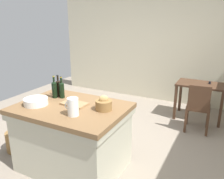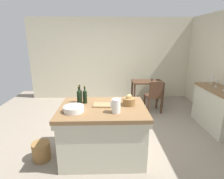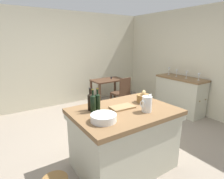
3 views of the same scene
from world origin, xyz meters
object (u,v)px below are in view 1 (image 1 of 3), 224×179
object	(u,v)px
pitcher	(73,107)
wine_bottle_dark	(62,89)
wash_bowl	(36,101)
wooden_chair	(198,106)
island_table	(73,135)
wine_bottle_amber	(58,88)
wicker_hamper	(16,141)
wine_bottle_green	(54,89)
cutting_board	(75,104)
bread_basket	(104,104)
writing_desk	(200,89)

from	to	relation	value
pitcher	wine_bottle_dark	size ratio (longest dim) A/B	0.83
wash_bowl	wine_bottle_dark	xyz separation A→B (m)	(0.13, 0.37, 0.08)
wine_bottle_dark	wooden_chair	bearing A→B (deg)	45.14
island_table	pitcher	world-z (taller)	pitcher
wine_bottle_amber	wicker_hamper	xyz separation A→B (m)	(-0.63, -0.33, -0.86)
wine_bottle_green	wicker_hamper	size ratio (longest dim) A/B	1.03
island_table	wine_bottle_dark	size ratio (longest dim) A/B	4.61
cutting_board	wine_bottle_amber	size ratio (longest dim) A/B	1.09
island_table	bread_basket	size ratio (longest dim) A/B	6.86
wash_bowl	bread_basket	xyz separation A→B (m)	(0.86, 0.25, 0.03)
cutting_board	wooden_chair	bearing A→B (deg)	53.47
wicker_hamper	pitcher	bearing A→B (deg)	-6.36
island_table	wash_bowl	distance (m)	0.65
writing_desk	wicker_hamper	world-z (taller)	writing_desk
cutting_board	wine_bottle_dark	world-z (taller)	wine_bottle_dark
bread_basket	writing_desk	bearing A→B (deg)	70.33
wine_bottle_dark	wine_bottle_green	world-z (taller)	wine_bottle_green
wine_bottle_amber	island_table	bearing A→B (deg)	-31.43
wash_bowl	pitcher	bearing A→B (deg)	-4.98
wine_bottle_amber	wine_bottle_green	bearing A→B (deg)	-91.20
writing_desk	wine_bottle_dark	xyz separation A→B (m)	(-1.58, -2.25, 0.40)
wine_bottle_dark	wine_bottle_green	bearing A→B (deg)	-155.16
wash_bowl	cutting_board	size ratio (longest dim) A/B	0.91
wine_bottle_amber	wine_bottle_green	distance (m)	0.08
island_table	wine_bottle_green	bearing A→B (deg)	158.10
wine_bottle_amber	cutting_board	bearing A→B (deg)	-23.80
writing_desk	wine_bottle_green	world-z (taller)	wine_bottle_green
bread_basket	cutting_board	xyz separation A→B (m)	(-0.42, -0.03, -0.06)
island_table	wine_bottle_dark	distance (m)	0.65
wash_bowl	wine_bottle_green	world-z (taller)	wine_bottle_green
pitcher	bread_basket	size ratio (longest dim) A/B	1.24
wine_bottle_dark	cutting_board	bearing A→B (deg)	-24.00
wooden_chair	wine_bottle_dark	world-z (taller)	wine_bottle_dark
bread_basket	wine_bottle_amber	bearing A→B (deg)	169.46
pitcher	wash_bowl	size ratio (longest dim) A/B	0.83
writing_desk	bread_basket	xyz separation A→B (m)	(-0.85, -2.37, 0.35)
writing_desk	wooden_chair	distance (m)	0.62
wooden_chair	wine_bottle_green	xyz separation A→B (m)	(-1.73, -1.69, 0.54)
wooden_chair	wine_bottle_green	bearing A→B (deg)	-135.70
pitcher	wicker_hamper	xyz separation A→B (m)	(-1.23, 0.14, -0.85)
writing_desk	cutting_board	size ratio (longest dim) A/B	2.68
cutting_board	wicker_hamper	xyz separation A→B (m)	(-1.04, -0.15, -0.75)
cutting_board	wine_bottle_amber	distance (m)	0.46
wash_bowl	wine_bottle_green	distance (m)	0.34
island_table	wine_bottle_amber	xyz separation A→B (m)	(-0.39, 0.24, 0.54)
cutting_board	wine_bottle_amber	world-z (taller)	wine_bottle_amber
cutting_board	island_table	bearing A→B (deg)	-101.63
wooden_chair	cutting_board	xyz separation A→B (m)	(-1.33, -1.79, 0.43)
bread_basket	wine_bottle_amber	world-z (taller)	wine_bottle_amber
cutting_board	wicker_hamper	world-z (taller)	cutting_board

